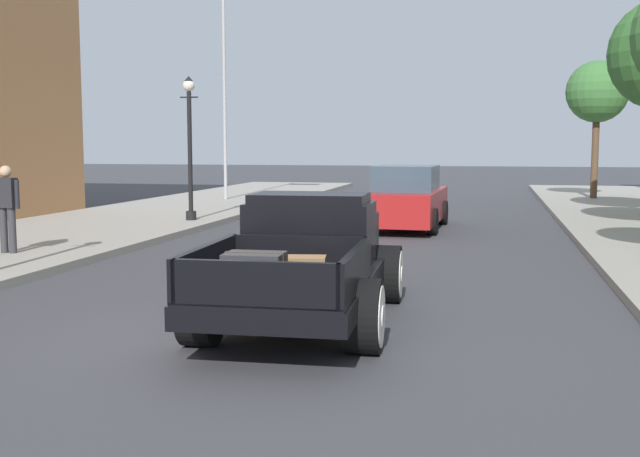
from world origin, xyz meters
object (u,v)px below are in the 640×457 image
pedestrian_sidewalk_left (7,204)px  street_tree_farthest (597,93)px  street_lamp_far (190,137)px  flagpole (230,46)px  hotrod_truck_black (309,259)px  car_background_red (406,199)px

pedestrian_sidewalk_left → street_tree_farthest: 22.29m
street_lamp_far → flagpole: bearing=101.2°
pedestrian_sidewalk_left → flagpole: 15.31m
hotrod_truck_black → pedestrian_sidewalk_left: 7.48m
hotrod_truck_black → flagpole: bearing=112.0°
pedestrian_sidewalk_left → flagpole: (-0.60, 14.57, 4.68)m
hotrod_truck_black → street_lamp_far: bearing=119.3°
street_lamp_far → street_tree_farthest: (11.74, 11.33, 1.73)m
car_background_red → pedestrian_sidewalk_left: 9.83m
pedestrian_sidewalk_left → street_tree_farthest: street_tree_farthest is taller
hotrod_truck_black → street_tree_farthest: 22.56m
street_lamp_far → flagpole: 8.67m
street_tree_farthest → pedestrian_sidewalk_left: bearing=-125.1°
hotrod_truck_black → flagpole: flagpole is taller
car_background_red → street_tree_farthest: size_ratio=0.84×
car_background_red → hotrod_truck_black: bearing=-90.5°
hotrod_truck_black → pedestrian_sidewalk_left: (-6.65, 3.41, 0.33)m
hotrod_truck_black → car_background_red: bearing=89.5°
hotrod_truck_black → street_lamp_far: street_lamp_far is taller
street_lamp_far → car_background_red: bearing=4.0°
hotrod_truck_black → street_lamp_far: (-5.70, 10.15, 1.63)m
hotrod_truck_black → pedestrian_sidewalk_left: bearing=152.9°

